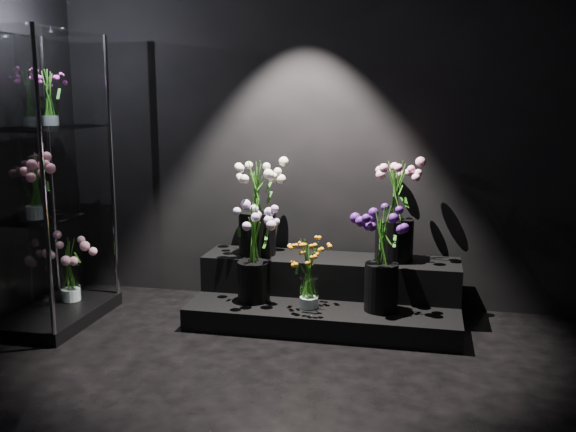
% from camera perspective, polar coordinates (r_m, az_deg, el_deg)
% --- Properties ---
extents(floor, '(4.00, 4.00, 0.00)m').
position_cam_1_polar(floor, '(3.26, -3.74, -18.24)').
color(floor, black).
rests_on(floor, ground).
extents(wall_back, '(4.00, 0.00, 4.00)m').
position_cam_1_polar(wall_back, '(4.80, 2.72, 8.67)').
color(wall_back, black).
rests_on(wall_back, floor).
extents(display_riser, '(1.85, 0.82, 0.41)m').
position_cam_1_polar(display_riser, '(4.63, 3.55, -6.91)').
color(display_riser, black).
rests_on(display_riser, floor).
extents(display_case, '(0.54, 0.90, 1.99)m').
position_cam_1_polar(display_case, '(4.65, -20.58, 2.89)').
color(display_case, black).
rests_on(display_case, floor).
extents(bouquet_orange_bells, '(0.36, 0.36, 0.47)m').
position_cam_1_polar(bouquet_orange_bells, '(4.31, 1.88, -5.09)').
color(bouquet_orange_bells, white).
rests_on(bouquet_orange_bells, display_riser).
extents(bouquet_lilac, '(0.43, 0.43, 0.68)m').
position_cam_1_polar(bouquet_lilac, '(4.42, -3.10, -2.66)').
color(bouquet_lilac, black).
rests_on(bouquet_lilac, display_riser).
extents(bouquet_purple, '(0.41, 0.41, 0.70)m').
position_cam_1_polar(bouquet_purple, '(4.26, 8.36, -3.27)').
color(bouquet_purple, black).
rests_on(bouquet_purple, display_riser).
extents(bouquet_cream_roses, '(0.44, 0.44, 0.69)m').
position_cam_1_polar(bouquet_cream_roses, '(4.68, -2.77, 1.19)').
color(bouquet_cream_roses, black).
rests_on(bouquet_cream_roses, display_riser).
extents(bouquet_pink_roses, '(0.35, 0.35, 0.72)m').
position_cam_1_polar(bouquet_pink_roses, '(4.57, 9.50, 0.81)').
color(bouquet_pink_roses, black).
rests_on(bouquet_pink_roses, display_riser).
extents(bouquet_case_pink, '(0.34, 0.34, 0.40)m').
position_cam_1_polar(bouquet_case_pink, '(4.47, -21.59, 2.49)').
color(bouquet_case_pink, white).
rests_on(bouquet_case_pink, display_case).
extents(bouquet_case_magenta, '(0.25, 0.25, 0.38)m').
position_cam_1_polar(bouquet_case_magenta, '(4.76, -20.48, 9.90)').
color(bouquet_case_magenta, white).
rests_on(bouquet_case_magenta, display_case).
extents(bouquet_case_base_pink, '(0.44, 0.44, 0.46)m').
position_cam_1_polar(bouquet_case_base_pink, '(4.92, -18.87, -4.38)').
color(bouquet_case_base_pink, white).
rests_on(bouquet_case_base_pink, display_case).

